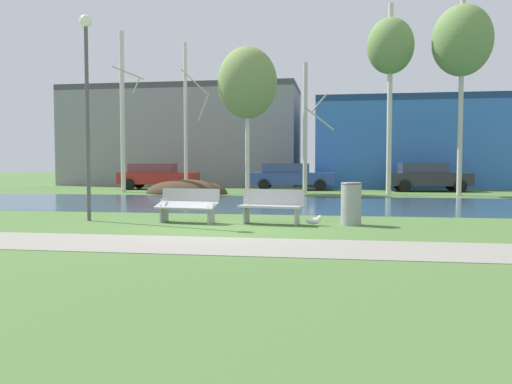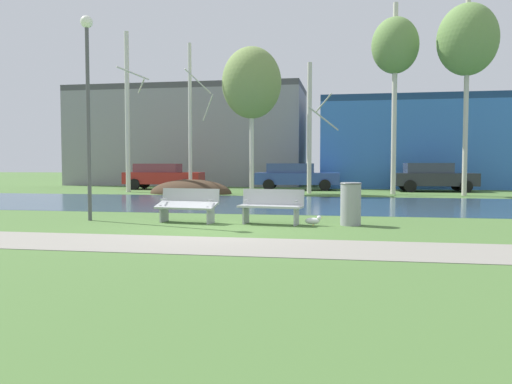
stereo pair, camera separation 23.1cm
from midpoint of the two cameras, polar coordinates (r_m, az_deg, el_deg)
ground_plane at (r=21.75m, az=2.51°, el=-0.82°), size 120.00×120.00×0.00m
paved_path_strip at (r=9.67m, az=-7.13°, el=-5.83°), size 60.00×2.04×0.01m
river_band at (r=19.50m, az=1.64°, el=-1.27°), size 80.00×8.52×0.01m
soil_mound at (r=26.05m, az=-7.03°, el=-0.18°), size 4.21×2.52×1.44m
bench_left at (r=13.24m, az=-7.14°, el=-1.36°), size 1.66×0.77×0.87m
bench_right at (r=12.77m, az=2.22°, el=-1.51°), size 1.66×0.78×0.87m
trash_bin at (r=12.78m, az=11.02°, el=-1.23°), size 0.53×0.53×1.05m
seagull at (r=12.54m, az=6.94°, el=-3.18°), size 0.43×0.16×0.26m
streetlamp at (r=14.40m, az=-17.80°, el=11.31°), size 0.32×0.32×5.38m
birch_far_left at (r=28.21m, az=-13.87°, el=8.76°), size 1.40×2.32×8.46m
birch_left at (r=27.02m, az=-7.03°, el=8.29°), size 1.38×2.44×7.73m
birch_center_left at (r=26.44m, az=-0.23°, el=12.04°), size 3.01×3.01×7.41m
birch_center at (r=26.29m, az=6.33°, el=7.19°), size 1.59×2.58×6.62m
birch_center_right at (r=26.86m, az=15.49°, el=15.27°), size 2.28×2.28×9.35m
birch_right at (r=26.87m, az=22.74°, el=15.30°), size 2.78×2.78×9.38m
parked_van_nearest_red at (r=30.76m, az=-10.17°, el=1.80°), size 4.65×2.13×1.52m
parked_sedan_second_blue at (r=29.65m, az=4.65°, el=1.80°), size 4.87×2.26×1.53m
parked_hatch_third_dark at (r=29.46m, az=19.30°, el=1.63°), size 4.40×2.16×1.55m
building_grey_warehouse at (r=37.60m, az=-7.27°, el=6.13°), size 16.49×6.31×6.94m
building_blue_store at (r=35.80m, az=19.34°, el=5.10°), size 14.42×8.35×5.65m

